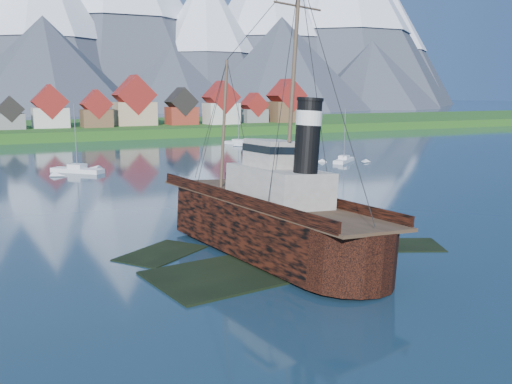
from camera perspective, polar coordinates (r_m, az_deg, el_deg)
name	(u,v)px	position (r m, az deg, el deg)	size (l,w,h in m)	color
ground	(279,258)	(51.16, 2.28, -6.64)	(1400.00, 1400.00, 0.00)	#162D3E
shoal	(285,254)	(53.89, 2.87, -6.16)	(31.71, 21.24, 1.14)	black
shore_bank	(52,133)	(214.94, -19.70, 5.54)	(600.00, 80.00, 3.20)	#1D4513
seawall	(68,142)	(177.32, -18.32, 4.79)	(600.00, 2.50, 2.00)	#3F3D38
tugboat_wreck	(257,215)	(53.54, 0.12, -2.31)	(7.55, 32.52, 25.77)	black
sailboat_c	(77,171)	(109.33, -17.43, 2.02)	(8.88, 9.02, 13.05)	white
sailboat_d	(344,161)	(121.15, 8.79, 3.09)	(7.97, 6.98, 11.61)	white
sailboat_e	(238,144)	(159.94, -1.76, 4.87)	(6.12, 10.70, 12.12)	white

